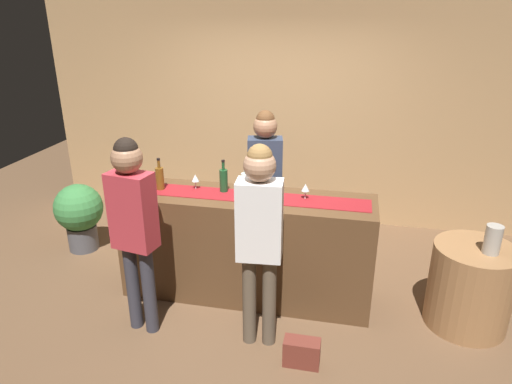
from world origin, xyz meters
name	(u,v)px	position (x,y,z in m)	size (l,w,h in m)	color
ground_plane	(247,292)	(0.00, 0.00, 0.00)	(10.00, 10.00, 0.00)	brown
back_wall	(281,106)	(0.00, 1.90, 1.45)	(6.00, 0.12, 2.90)	tan
bar_counter	(246,247)	(0.00, 0.00, 0.50)	(2.30, 0.60, 1.01)	#543821
counter_runner_cloth	(246,196)	(0.00, 0.00, 1.01)	(2.18, 0.28, 0.01)	maroon
wine_bottle_clear	(245,184)	(-0.01, 0.02, 1.12)	(0.07, 0.07, 0.30)	#B2C6C1
wine_bottle_green	(224,180)	(-0.22, 0.07, 1.12)	(0.07, 0.07, 0.30)	#194723
wine_bottle_amber	(160,178)	(-0.81, 0.00, 1.12)	(0.07, 0.07, 0.30)	brown
wine_glass_near_customer	(305,188)	(0.52, 0.05, 1.12)	(0.07, 0.07, 0.14)	silver
wine_glass_mid_counter	(195,178)	(-0.50, 0.08, 1.12)	(0.07, 0.07, 0.14)	silver
bartender	(265,174)	(0.06, 0.58, 1.03)	(0.37, 0.26, 1.67)	#26262B
customer_sipping	(259,228)	(0.26, -0.66, 1.04)	(0.36, 0.24, 1.69)	brown
customer_browsing	(133,218)	(-0.74, -0.69, 1.04)	(0.37, 0.26, 1.69)	#33333D
round_side_table	(470,286)	(1.96, -0.05, 0.37)	(0.68, 0.68, 0.74)	#996B42
vase_on_side_table	(493,240)	(2.04, -0.11, 0.86)	(0.13, 0.13, 0.24)	#A8A399
potted_plant_tall	(79,213)	(-2.03, 0.48, 0.45)	(0.53, 0.53, 0.77)	#4C4C51
handbag	(302,352)	(0.63, -0.85, 0.11)	(0.28, 0.14, 0.22)	brown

